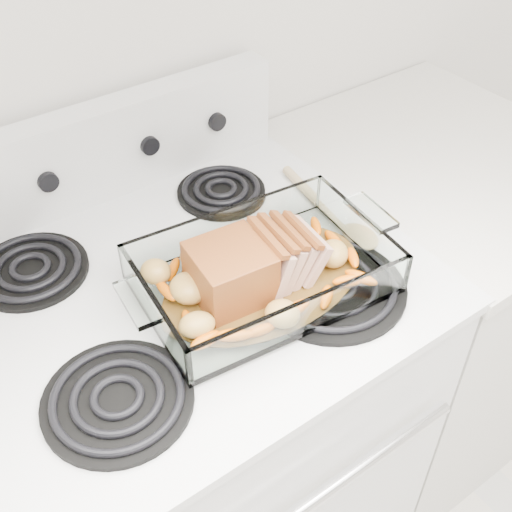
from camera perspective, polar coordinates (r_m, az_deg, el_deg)
electric_range at (r=1.42m, az=-5.40°, el=-15.43°), size 0.78×0.70×1.12m
counter_right at (r=1.72m, az=13.94°, el=-4.36°), size 0.58×0.68×0.93m
baking_dish at (r=1.02m, az=0.65°, el=-1.78°), size 0.38×0.25×0.07m
pork_roast at (r=0.99m, az=-0.74°, el=-1.13°), size 0.21×0.11×0.09m
roast_vegetables at (r=1.04m, az=-0.62°, el=-0.53°), size 0.34×0.18×0.04m
wooden_spoon at (r=1.17m, az=7.50°, el=3.25°), size 0.06×0.28×0.02m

